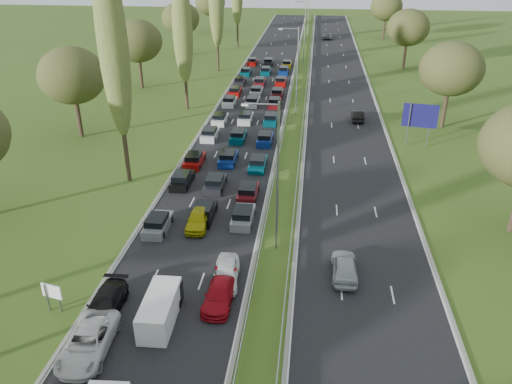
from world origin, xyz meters
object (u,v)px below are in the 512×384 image
(info_sign, at_px, (52,294))
(direction_sign, at_px, (420,118))
(near_car_2, at_px, (88,342))
(near_car_3, at_px, (105,304))
(white_van_rear, at_px, (161,308))

(info_sign, distance_m, direction_sign, 44.34)
(near_car_2, height_order, near_car_3, near_car_2)
(direction_sign, bearing_deg, near_car_3, -127.18)
(direction_sign, bearing_deg, white_van_rear, -122.61)
(white_van_rear, height_order, info_sign, info_sign)
(white_van_rear, height_order, direction_sign, direction_sign)
(direction_sign, bearing_deg, near_car_2, -124.12)
(near_car_3, distance_m, info_sign, 3.47)
(white_van_rear, relative_size, direction_sign, 0.92)
(near_car_3, bearing_deg, near_car_2, -84.99)
(near_car_2, relative_size, white_van_rear, 1.15)
(near_car_2, height_order, direction_sign, direction_sign)
(near_car_3, height_order, white_van_rear, white_van_rear)
(near_car_3, height_order, info_sign, info_sign)
(near_car_2, distance_m, white_van_rear, 4.77)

